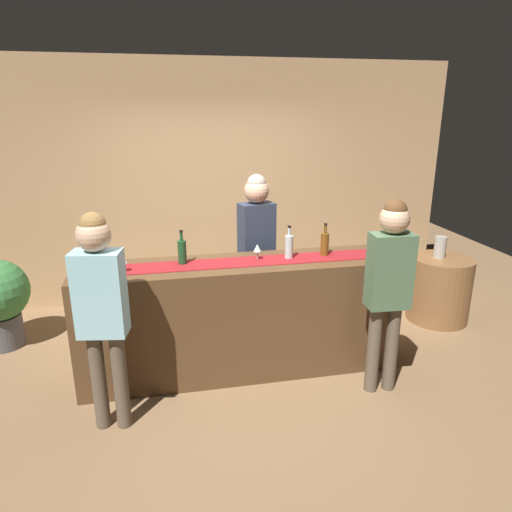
{
  "coord_description": "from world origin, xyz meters",
  "views": [
    {
      "loc": [
        -0.61,
        -3.76,
        2.33
      ],
      "look_at": [
        0.17,
        0.0,
        1.1
      ],
      "focal_mm": 32.29,
      "sensor_mm": 36.0,
      "label": 1
    }
  ],
  "objects_px": {
    "wine_bottle_amber": "(325,244)",
    "wine_bottle_green": "(182,252)",
    "wine_glass_mid_counter": "(257,248)",
    "customer_sipping": "(389,278)",
    "bartender": "(257,240)",
    "customer_browsing": "(101,301)",
    "vase_on_side_table": "(440,247)",
    "wine_bottle_clear": "(289,246)",
    "wine_glass_near_customer": "(123,260)",
    "round_side_table": "(440,289)"
  },
  "relations": [
    {
      "from": "wine_glass_mid_counter",
      "to": "wine_bottle_green",
      "type": "bearing_deg",
      "value": 178.67
    },
    {
      "from": "wine_bottle_green",
      "to": "round_side_table",
      "type": "relative_size",
      "value": 0.41
    },
    {
      "from": "wine_bottle_amber",
      "to": "vase_on_side_table",
      "type": "bearing_deg",
      "value": 20.57
    },
    {
      "from": "wine_bottle_green",
      "to": "wine_glass_mid_counter",
      "type": "relative_size",
      "value": 2.1
    },
    {
      "from": "wine_bottle_green",
      "to": "wine_bottle_amber",
      "type": "bearing_deg",
      "value": -0.57
    },
    {
      "from": "wine_bottle_amber",
      "to": "vase_on_side_table",
      "type": "relative_size",
      "value": 1.26
    },
    {
      "from": "wine_bottle_amber",
      "to": "wine_glass_near_customer",
      "type": "xyz_separation_m",
      "value": [
        -1.77,
        -0.1,
        -0.01
      ]
    },
    {
      "from": "wine_bottle_green",
      "to": "vase_on_side_table",
      "type": "xyz_separation_m",
      "value": [
        2.86,
        0.58,
        -0.3
      ]
    },
    {
      "from": "wine_bottle_amber",
      "to": "round_side_table",
      "type": "height_order",
      "value": "wine_bottle_amber"
    },
    {
      "from": "bartender",
      "to": "wine_bottle_amber",
      "type": "bearing_deg",
      "value": 120.85
    },
    {
      "from": "wine_bottle_amber",
      "to": "wine_glass_mid_counter",
      "type": "bearing_deg",
      "value": -179.77
    },
    {
      "from": "customer_sipping",
      "to": "vase_on_side_table",
      "type": "bearing_deg",
      "value": 47.39
    },
    {
      "from": "wine_bottle_green",
      "to": "vase_on_side_table",
      "type": "height_order",
      "value": "wine_bottle_green"
    },
    {
      "from": "customer_browsing",
      "to": "vase_on_side_table",
      "type": "xyz_separation_m",
      "value": [
        3.47,
        1.25,
        -0.17
      ]
    },
    {
      "from": "wine_glass_near_customer",
      "to": "wine_glass_mid_counter",
      "type": "height_order",
      "value": "same"
    },
    {
      "from": "wine_glass_mid_counter",
      "to": "customer_sipping",
      "type": "xyz_separation_m",
      "value": [
        0.96,
        -0.61,
        -0.12
      ]
    },
    {
      "from": "wine_bottle_green",
      "to": "customer_sipping",
      "type": "relative_size",
      "value": 0.18
    },
    {
      "from": "wine_bottle_green",
      "to": "round_side_table",
      "type": "xyz_separation_m",
      "value": [
        2.9,
        0.54,
        -0.79
      ]
    },
    {
      "from": "bartender",
      "to": "customer_browsing",
      "type": "distance_m",
      "value": 1.81
    },
    {
      "from": "wine_bottle_clear",
      "to": "bartender",
      "type": "xyz_separation_m",
      "value": [
        -0.18,
        0.56,
        -0.08
      ]
    },
    {
      "from": "wine_bottle_amber",
      "to": "round_side_table",
      "type": "xyz_separation_m",
      "value": [
        1.62,
        0.55,
        -0.79
      ]
    },
    {
      "from": "bartender",
      "to": "customer_sipping",
      "type": "xyz_separation_m",
      "value": [
        0.85,
        -1.15,
        -0.05
      ]
    },
    {
      "from": "wine_bottle_clear",
      "to": "wine_glass_near_customer",
      "type": "bearing_deg",
      "value": -176.86
    },
    {
      "from": "wine_glass_mid_counter",
      "to": "wine_bottle_clear",
      "type": "bearing_deg",
      "value": -3.19
    },
    {
      "from": "wine_bottle_amber",
      "to": "customer_browsing",
      "type": "xyz_separation_m",
      "value": [
        -1.89,
        -0.65,
        -0.13
      ]
    },
    {
      "from": "wine_glass_near_customer",
      "to": "vase_on_side_table",
      "type": "xyz_separation_m",
      "value": [
        3.35,
        0.69,
        -0.3
      ]
    },
    {
      "from": "wine_glass_mid_counter",
      "to": "wine_glass_near_customer",
      "type": "bearing_deg",
      "value": -175.29
    },
    {
      "from": "bartender",
      "to": "vase_on_side_table",
      "type": "distance_m",
      "value": 2.12
    },
    {
      "from": "wine_bottle_green",
      "to": "bartender",
      "type": "height_order",
      "value": "bartender"
    },
    {
      "from": "wine_bottle_clear",
      "to": "wine_glass_mid_counter",
      "type": "height_order",
      "value": "wine_bottle_clear"
    },
    {
      "from": "customer_browsing",
      "to": "round_side_table",
      "type": "relative_size",
      "value": 2.27
    },
    {
      "from": "bartender",
      "to": "customer_sipping",
      "type": "bearing_deg",
      "value": 113.17
    },
    {
      "from": "wine_bottle_clear",
      "to": "customer_sipping",
      "type": "distance_m",
      "value": 0.91
    },
    {
      "from": "wine_bottle_amber",
      "to": "wine_bottle_green",
      "type": "height_order",
      "value": "same"
    },
    {
      "from": "wine_bottle_clear",
      "to": "customer_sipping",
      "type": "relative_size",
      "value": 0.18
    },
    {
      "from": "wine_bottle_green",
      "to": "bartender",
      "type": "distance_m",
      "value": 0.93
    },
    {
      "from": "bartender",
      "to": "vase_on_side_table",
      "type": "relative_size",
      "value": 7.22
    },
    {
      "from": "wine_bottle_amber",
      "to": "wine_glass_mid_counter",
      "type": "relative_size",
      "value": 2.1
    },
    {
      "from": "wine_bottle_green",
      "to": "wine_glass_mid_counter",
      "type": "xyz_separation_m",
      "value": [
        0.66,
        -0.02,
        -0.01
      ]
    },
    {
      "from": "wine_bottle_clear",
      "to": "customer_browsing",
      "type": "bearing_deg",
      "value": -157.65
    },
    {
      "from": "customer_sipping",
      "to": "wine_bottle_clear",
      "type": "bearing_deg",
      "value": 141.7
    },
    {
      "from": "wine_glass_near_customer",
      "to": "wine_glass_mid_counter",
      "type": "relative_size",
      "value": 1.0
    },
    {
      "from": "wine_glass_near_customer",
      "to": "customer_sipping",
      "type": "bearing_deg",
      "value": -13.92
    },
    {
      "from": "wine_glass_mid_counter",
      "to": "customer_sipping",
      "type": "relative_size",
      "value": 0.09
    },
    {
      "from": "wine_glass_mid_counter",
      "to": "bartender",
      "type": "bearing_deg",
      "value": 79.0
    },
    {
      "from": "vase_on_side_table",
      "to": "wine_glass_mid_counter",
      "type": "bearing_deg",
      "value": -164.89
    },
    {
      "from": "customer_sipping",
      "to": "customer_browsing",
      "type": "xyz_separation_m",
      "value": [
        -2.22,
        -0.04,
        0.0
      ]
    },
    {
      "from": "wine_bottle_clear",
      "to": "wine_bottle_amber",
      "type": "bearing_deg",
      "value": 3.08
    },
    {
      "from": "wine_bottle_amber",
      "to": "wine_bottle_clear",
      "type": "bearing_deg",
      "value": -176.92
    },
    {
      "from": "bartender",
      "to": "customer_browsing",
      "type": "xyz_separation_m",
      "value": [
        -1.37,
        -1.19,
        -0.04
      ]
    }
  ]
}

